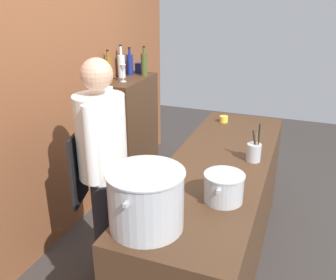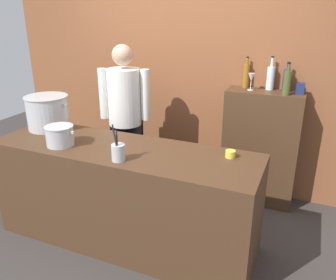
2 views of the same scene
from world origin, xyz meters
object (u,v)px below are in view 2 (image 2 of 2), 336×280
stockpot_small (60,136)px  wine_glass_short (251,78)px  butter_jar (230,154)px  wine_bottle_amber (246,75)px  wine_bottle_cobalt (287,80)px  wine_bottle_olive (287,82)px  chef (125,112)px  wine_bottle_clear (271,77)px  stockpot_large (48,112)px  utensil_crock (118,152)px  spice_tin_navy (300,88)px

stockpot_small → wine_glass_short: wine_glass_short is taller
butter_jar → wine_bottle_amber: size_ratio=0.25×
wine_bottle_cobalt → butter_jar: bearing=-103.7°
butter_jar → wine_bottle_olive: wine_bottle_olive is taller
chef → wine_bottle_amber: chef is taller
wine_bottle_amber → wine_glass_short: wine_bottle_amber is taller
wine_bottle_amber → wine_bottle_clear: bearing=-2.6°
chef → stockpot_large: 0.77m
chef → stockpot_large: (-0.52, -0.56, 0.09)m
wine_glass_short → wine_bottle_clear: bearing=31.6°
chef → wine_bottle_clear: (1.37, 0.55, 0.37)m
utensil_crock → chef: bearing=117.1°
chef → utensil_crock: bearing=101.3°
wine_bottle_amber → wine_glass_short: (0.07, -0.12, -0.00)m
wine_bottle_amber → wine_bottle_clear: wine_bottle_clear is taller
chef → wine_bottle_amber: size_ratio=5.28×
butter_jar → stockpot_small: bearing=-167.3°
chef → spice_tin_navy: chef is taller
stockpot_large → butter_jar: 1.78m
stockpot_large → butter_jar: size_ratio=5.81×
stockpot_small → butter_jar: bearing=12.7°
wine_glass_short → spice_tin_navy: wine_glass_short is taller
utensil_crock → wine_bottle_clear: (0.88, 1.51, 0.37)m
wine_bottle_olive → spice_tin_navy: 0.17m
chef → stockpot_small: 0.89m
stockpot_large → stockpot_small: bearing=-38.6°
utensil_crock → wine_bottle_cobalt: wine_bottle_cobalt is taller
spice_tin_navy → utensil_crock: bearing=-129.1°
wine_bottle_olive → wine_bottle_cobalt: (-0.02, 0.16, -0.01)m
wine_glass_short → stockpot_small: bearing=-135.0°
utensil_crock → wine_bottle_cobalt: 1.85m
wine_bottle_clear → stockpot_large: bearing=-149.5°
wine_bottle_cobalt → wine_bottle_amber: 0.40m
wine_bottle_clear → wine_bottle_amber: bearing=177.4°
wine_glass_short → wine_bottle_olive: bearing=-11.9°
utensil_crock → butter_jar: (0.77, 0.39, -0.04)m
butter_jar → wine_glass_short: 1.09m
stockpot_small → spice_tin_navy: size_ratio=2.85×
butter_jar → wine_glass_short: size_ratio=0.46×
wine_bottle_cobalt → wine_bottle_clear: bearing=173.0°
chef → butter_jar: chef is taller
wine_bottle_olive → wine_glass_short: wine_bottle_olive is taller
stockpot_small → butter_jar: (1.38, 0.31, -0.06)m
wine_bottle_olive → wine_bottle_amber: (-0.42, 0.19, 0.00)m
wine_glass_short → spice_tin_navy: size_ratio=1.62×
wine_bottle_clear → spice_tin_navy: 0.31m
wine_bottle_cobalt → stockpot_small: bearing=-139.5°
wine_bottle_cobalt → chef: bearing=-160.9°
chef → stockpot_small: (-0.12, -0.88, 0.02)m
stockpot_small → utensil_crock: bearing=-7.5°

